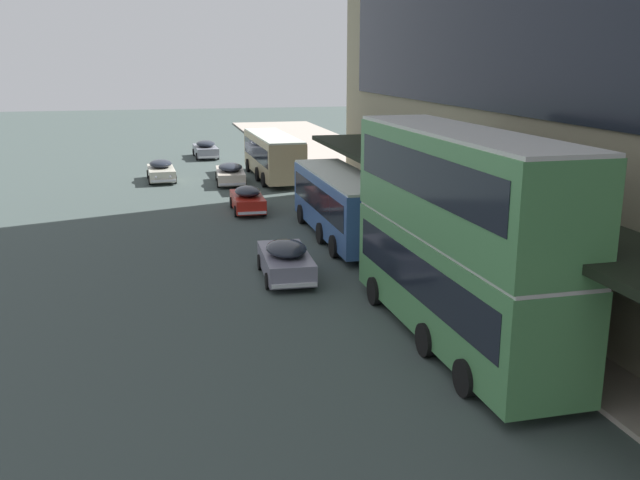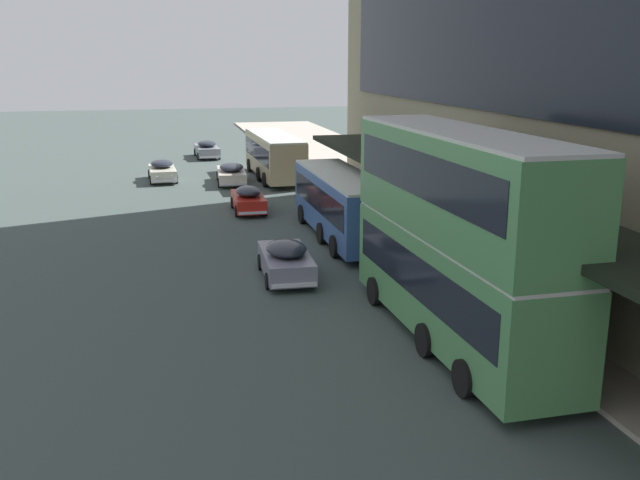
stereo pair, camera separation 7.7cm
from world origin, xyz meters
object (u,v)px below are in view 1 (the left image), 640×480
object	(u,v)px
sedan_second_near	(206,149)
sedan_lead_mid	(230,173)
transit_bus_kerbside_front	(457,231)
sedan_far_back	(248,199)
transit_bus_kerbside_far	(273,154)
sedan_oncoming_front	(286,260)
sedan_lead_near	(161,171)
transit_bus_kerbside_rear	(342,202)

from	to	relation	value
sedan_second_near	sedan_lead_mid	bearing A→B (deg)	-87.19
transit_bus_kerbside_front	sedan_far_back	size ratio (longest dim) A/B	2.64
transit_bus_kerbside_far	sedan_oncoming_front	size ratio (longest dim) A/B	2.35
transit_bus_kerbside_far	sedan_far_back	xyz separation A→B (m)	(-3.33, -11.07, -1.07)
sedan_lead_near	sedan_oncoming_front	size ratio (longest dim) A/B	1.01
sedan_second_near	transit_bus_kerbside_front	bearing A→B (deg)	-84.46
sedan_far_back	transit_bus_kerbside_front	bearing A→B (deg)	-79.87
sedan_lead_near	sedan_lead_mid	size ratio (longest dim) A/B	0.90
sedan_lead_near	transit_bus_kerbside_rear	bearing A→B (deg)	-66.46
sedan_second_near	sedan_far_back	bearing A→B (deg)	-88.52
sedan_far_back	sedan_lead_near	bearing A→B (deg)	111.17
sedan_oncoming_front	sedan_far_back	bearing A→B (deg)	89.21
transit_bus_kerbside_front	sedan_lead_mid	world-z (taller)	transit_bus_kerbside_front
sedan_second_near	sedan_lead_mid	distance (m)	13.78
sedan_lead_mid	sedan_oncoming_front	xyz separation A→B (m)	(-0.25, -22.48, 0.04)
transit_bus_kerbside_far	sedan_oncoming_front	bearing A→B (deg)	-98.36
transit_bus_kerbside_rear	sedan_oncoming_front	world-z (taller)	transit_bus_kerbside_rear
transit_bus_kerbside_front	sedan_lead_near	xyz separation A→B (m)	(-8.25, 32.31, -2.76)
sedan_lead_near	sedan_oncoming_front	xyz separation A→B (m)	(4.43, -24.72, 0.02)
transit_bus_kerbside_far	sedan_lead_mid	distance (m)	3.72
sedan_oncoming_front	sedan_far_back	size ratio (longest dim) A/B	1.06
sedan_oncoming_front	sedan_lead_mid	bearing A→B (deg)	89.37
sedan_lead_near	sedan_oncoming_front	distance (m)	25.11
sedan_lead_mid	sedan_second_near	bearing A→B (deg)	92.81
transit_bus_kerbside_front	sedan_lead_near	bearing A→B (deg)	104.33
transit_bus_kerbside_front	sedan_oncoming_front	world-z (taller)	transit_bus_kerbside_front
sedan_lead_near	sedan_lead_mid	distance (m)	5.18
transit_bus_kerbside_far	sedan_far_back	bearing A→B (deg)	-106.76
sedan_second_near	sedan_oncoming_front	size ratio (longest dim) A/B	1.09
sedan_second_near	sedan_far_back	size ratio (longest dim) A/B	1.15
transit_bus_kerbside_rear	sedan_oncoming_front	bearing A→B (deg)	-123.60
transit_bus_kerbside_front	sedan_oncoming_front	xyz separation A→B (m)	(-3.82, 7.59, -2.73)
sedan_lead_mid	sedan_oncoming_front	bearing A→B (deg)	-90.63
transit_bus_kerbside_rear	sedan_oncoming_front	distance (m)	7.00
transit_bus_kerbside_front	sedan_far_back	distance (m)	20.93
transit_bus_kerbside_front	sedan_oncoming_front	distance (m)	8.93
transit_bus_kerbside_rear	sedan_far_back	size ratio (longest dim) A/B	2.47
transit_bus_kerbside_rear	sedan_lead_near	distance (m)	20.70
sedan_oncoming_front	sedan_lead_near	bearing A→B (deg)	100.15
transit_bus_kerbside_front	sedan_second_near	world-z (taller)	transit_bus_kerbside_front
transit_bus_kerbside_rear	transit_bus_kerbside_far	distance (m)	18.14
transit_bus_kerbside_front	sedan_second_near	xyz separation A→B (m)	(-4.25, 43.84, -2.74)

